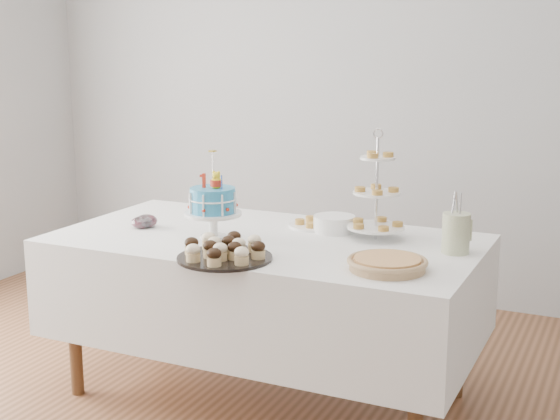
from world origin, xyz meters
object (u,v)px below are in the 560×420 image
at_px(cupcake_tray, 225,249).
at_px(plate_stack, 334,224).
at_px(jam_bowl_b, 146,221).
at_px(pastry_plate, 315,224).
at_px(jam_bowl_a, 141,223).
at_px(birthday_cake, 213,215).
at_px(tiered_stand, 377,193).
at_px(pie, 387,263).
at_px(utensil_pitcher, 456,232).
at_px(table, 266,285).

xyz_separation_m(cupcake_tray, plate_stack, (0.23, 0.64, -0.01)).
xyz_separation_m(plate_stack, jam_bowl_b, (-0.85, -0.30, -0.01)).
distance_m(pastry_plate, jam_bowl_a, 0.83).
distance_m(cupcake_tray, jam_bowl_a, 0.70).
xyz_separation_m(birthday_cake, cupcake_tray, (0.22, -0.28, -0.06)).
height_order(birthday_cake, plate_stack, birthday_cake).
bearing_deg(tiered_stand, jam_bowl_b, -166.98).
bearing_deg(tiered_stand, pie, -66.40).
bearing_deg(birthday_cake, pie, -17.32).
bearing_deg(pastry_plate, utensil_pitcher, -14.47).
bearing_deg(pastry_plate, cupcake_tray, -99.38).
height_order(birthday_cake, jam_bowl_a, birthday_cake).
bearing_deg(cupcake_tray, pie, 11.71).
height_order(tiered_stand, utensil_pitcher, tiered_stand).
distance_m(pastry_plate, jam_bowl_b, 0.81).
bearing_deg(utensil_pitcher, plate_stack, 150.93).
bearing_deg(jam_bowl_b, birthday_cake, -7.56).
distance_m(pie, utensil_pitcher, 0.41).
relative_size(pie, jam_bowl_a, 3.31).
xyz_separation_m(birthday_cake, jam_bowl_b, (-0.40, 0.05, -0.08)).
bearing_deg(tiered_stand, plate_stack, 166.92).
relative_size(table, cupcake_tray, 4.90).
height_order(birthday_cake, pie, birthday_cake).
height_order(cupcake_tray, pie, cupcake_tray).
height_order(pie, jam_bowl_a, jam_bowl_a).
height_order(tiered_stand, jam_bowl_a, tiered_stand).
bearing_deg(cupcake_tray, utensil_pitcher, 31.14).
bearing_deg(birthday_cake, utensil_pitcher, 4.25).
bearing_deg(jam_bowl_b, cupcake_tray, -28.68).
bearing_deg(plate_stack, jam_bowl_b, -160.63).
xyz_separation_m(table, pie, (0.66, -0.27, 0.26)).
bearing_deg(cupcake_tray, jam_bowl_a, 153.62).
bearing_deg(birthday_cake, tiered_stand, 16.75).
bearing_deg(tiered_stand, utensil_pitcher, -12.39).
height_order(pie, plate_stack, plate_stack).
height_order(pastry_plate, utensil_pitcher, utensil_pitcher).
xyz_separation_m(table, utensil_pitcher, (0.84, 0.10, 0.32)).
distance_m(cupcake_tray, jam_bowl_b, 0.70).
relative_size(cupcake_tray, plate_stack, 2.01).
xyz_separation_m(birthday_cake, plate_stack, (0.45, 0.35, -0.07)).
distance_m(pie, tiered_stand, 0.52).
relative_size(plate_stack, jam_bowl_b, 1.86).
bearing_deg(utensil_pitcher, birthday_cake, 175.29).
bearing_deg(pastry_plate, jam_bowl_b, -154.47).
bearing_deg(cupcake_tray, table, 91.45).
bearing_deg(pie, table, 158.02).
relative_size(pie, pastry_plate, 1.26).
xyz_separation_m(cupcake_tray, jam_bowl_b, (-0.62, 0.34, -0.01)).
bearing_deg(utensil_pitcher, jam_bowl_b, 170.03).
bearing_deg(birthday_cake, jam_bowl_b, 164.97).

